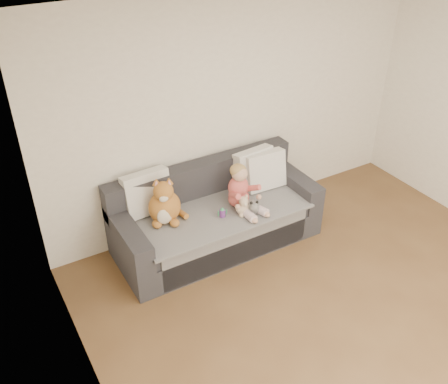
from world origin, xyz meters
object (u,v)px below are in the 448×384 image
Objects in this scene: sofa at (215,218)px; teddy_bear at (243,207)px; sippy_cup at (222,212)px; toddler at (241,190)px; plush_cat at (165,205)px.

teddy_bear is at bearing -58.48° from sofa.
toddler is at bearing 13.90° from sippy_cup.
plush_cat is 0.60m from sippy_cup.
teddy_bear is at bearing -0.22° from plush_cat.
plush_cat is 0.81m from teddy_bear.
sofa is 19.36× the size of sippy_cup.
toddler is at bearing -33.77° from sofa.
plush_cat is at bearing 155.44° from sippy_cup.
sofa is at bearing 20.10° from plush_cat.
sippy_cup is at bearing -174.49° from toddler.
plush_cat is at bearing 177.44° from sofa.
plush_cat is 2.22× the size of teddy_bear.
sofa is at bearing 126.26° from teddy_bear.
sippy_cup is (-0.26, -0.06, -0.15)m from toddler.
plush_cat is at bearing 158.99° from toddler.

